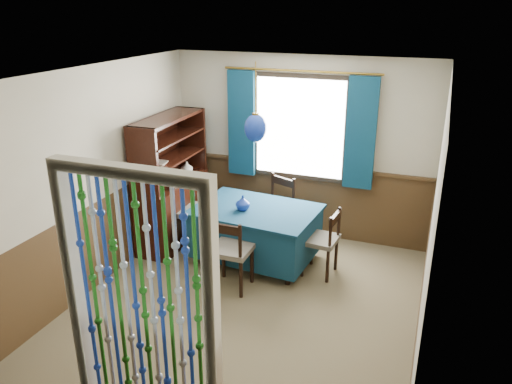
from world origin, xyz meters
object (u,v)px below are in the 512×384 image
at_px(sideboard, 172,199).
at_px(pendant_lamp, 256,128).
at_px(chair_near, 230,251).
at_px(chair_left, 193,211).
at_px(dining_table, 256,231).
at_px(vase_sideboard, 187,167).
at_px(chair_far, 275,208).
at_px(chair_right, 323,240).
at_px(vase_table, 243,203).
at_px(bowl_shelf, 159,164).

relative_size(sideboard, pendant_lamp, 1.89).
distance_m(chair_near, chair_left, 1.19).
bearing_deg(chair_left, dining_table, 85.66).
xyz_separation_m(chair_left, vase_sideboard, (-0.31, 0.44, 0.45)).
distance_m(chair_near, pendant_lamp, 1.46).
relative_size(chair_far, chair_right, 1.09).
xyz_separation_m(pendant_lamp, vase_sideboard, (-1.23, 0.52, -0.77)).
xyz_separation_m(chair_near, pendant_lamp, (0.03, 0.72, 1.27)).
xyz_separation_m(dining_table, pendant_lamp, (0.00, -0.00, 1.32)).
xyz_separation_m(chair_far, vase_table, (-0.18, -0.73, 0.32)).
xyz_separation_m(dining_table, bowl_shelf, (-1.23, -0.18, 0.80)).
bearing_deg(dining_table, pendant_lamp, -85.14).
distance_m(chair_near, bowl_shelf, 1.51).
xyz_separation_m(dining_table, chair_far, (0.05, 0.64, 0.07)).
bearing_deg(chair_near, chair_left, 137.73).
height_order(chair_left, bowl_shelf, bowl_shelf).
distance_m(chair_left, vase_sideboard, 0.71).
bearing_deg(bowl_shelf, chair_near, -24.63).
xyz_separation_m(chair_far, pendant_lamp, (-0.05, -0.64, 1.26)).
distance_m(chair_left, bowl_shelf, 0.81).
distance_m(chair_far, vase_sideboard, 1.37).
height_order(dining_table, pendant_lamp, pendant_lamp).
distance_m(sideboard, vase_sideboard, 0.51).
distance_m(chair_far, vase_table, 0.81).
xyz_separation_m(dining_table, vase_table, (-0.13, -0.09, 0.38)).
xyz_separation_m(chair_far, chair_left, (-0.96, -0.56, 0.03)).
xyz_separation_m(chair_right, pendant_lamp, (-0.87, 0.03, 1.30)).
xyz_separation_m(dining_table, chair_left, (-0.92, 0.08, 0.10)).
bearing_deg(vase_sideboard, vase_table, -29.25).
relative_size(chair_left, chair_right, 1.16).
bearing_deg(bowl_shelf, chair_far, 32.52).
height_order(chair_near, chair_far, chair_far).
height_order(chair_far, chair_right, chair_far).
relative_size(dining_table, sideboard, 0.91).
relative_size(chair_near, pendant_lamp, 0.97).
bearing_deg(chair_near, vase_sideboard, 133.61).
distance_m(chair_far, chair_left, 1.12).
relative_size(chair_near, vase_sideboard, 4.63).
bearing_deg(chair_right, vase_sideboard, 80.47).
bearing_deg(chair_far, vase_table, 98.61).
relative_size(dining_table, vase_sideboard, 8.19).
bearing_deg(chair_right, chair_far, 56.27).
relative_size(chair_near, chair_left, 0.92).
xyz_separation_m(sideboard, pendant_lamp, (1.29, -0.17, 1.14)).
height_order(dining_table, chair_far, chair_far).
height_order(chair_right, sideboard, sideboard).
bearing_deg(vase_table, vase_sideboard, 150.75).
xyz_separation_m(chair_near, chair_right, (0.90, 0.70, -0.03)).
bearing_deg(pendant_lamp, vase_sideboard, 157.00).
relative_size(chair_left, bowl_shelf, 4.25).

